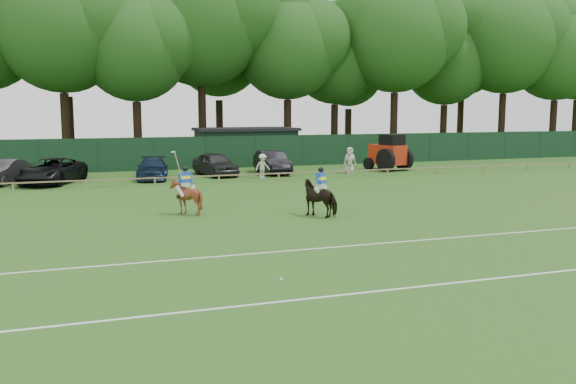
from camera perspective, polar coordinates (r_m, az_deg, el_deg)
name	(u,v)px	position (r m, az deg, el deg)	size (l,w,h in m)	color
ground	(302,243)	(21.59, 1.33, -4.79)	(160.00, 160.00, 0.00)	#1E4C14
horse_dark	(321,198)	(26.78, 3.08, -0.56)	(0.86, 1.89, 1.60)	black
horse_chestnut	(186,197)	(27.56, -9.54, -0.43)	(1.28, 1.44, 1.59)	maroon
sedan_grey	(3,172)	(41.72, -25.12, 1.70)	(1.62, 4.64, 1.53)	#302F32
suv_black	(52,171)	(40.94, -21.22, 1.85)	(2.63, 5.70, 1.58)	black
sedan_navy	(152,169)	(41.51, -12.56, 2.14)	(1.94, 4.78, 1.39)	#112036
hatch_grey	(215,164)	(42.96, -6.83, 2.62)	(1.93, 4.79, 1.63)	#2F2F32
estate_black	(272,162)	(44.00, -1.49, 2.80)	(1.72, 4.92, 1.62)	black
spectator_left	(263,166)	(40.96, -2.40, 2.43)	(1.07, 0.61, 1.65)	beige
spectator_mid	(349,163)	(43.83, 5.76, 2.70)	(0.92, 0.38, 1.57)	silver
spectator_right	(350,160)	(44.57, 5.81, 2.99)	(0.92, 0.60, 1.88)	silver
rider_dark	(321,182)	(26.68, 3.12, 0.97)	(0.83, 0.67, 1.41)	silver
rider_chestnut	(185,180)	(27.45, -9.57, 1.07)	(0.94, 0.59, 2.05)	silver
polo_ball	(281,279)	(16.98, -0.65, -8.17)	(0.09, 0.09, 0.09)	silver
pitch_lines	(343,267)	(18.44, 5.13, -7.02)	(60.00, 5.10, 0.01)	silver
pitch_rail	(203,176)	(38.69, -7.94, 1.47)	(62.10, 0.10, 0.50)	#997F5B
perimeter_fence	(180,153)	(47.44, -10.05, 3.58)	(92.08, 0.08, 2.50)	#14351E
utility_shed	(246,146)	(51.60, -3.97, 4.35)	(8.40, 4.40, 3.04)	#14331E
tree_row	(189,160)	(55.74, -9.27, 2.94)	(96.00, 12.00, 21.00)	#26561C
tractor	(389,153)	(46.82, 9.44, 3.59)	(2.98, 3.71, 2.73)	#B62910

